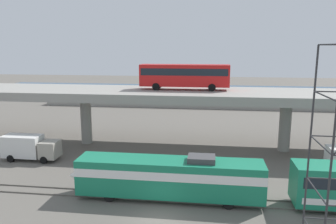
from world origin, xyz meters
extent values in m
plane|color=#605B54|center=(0.00, 0.00, 0.00)|extent=(260.00, 260.00, 0.00)
cube|color=#59544C|center=(0.00, 3.26, 0.06)|extent=(110.00, 0.12, 0.12)
cube|color=#59544C|center=(0.00, 4.74, 0.06)|extent=(110.00, 0.12, 0.12)
cube|color=#197A56|center=(0.38, 4.00, 2.08)|extent=(16.67, 3.00, 3.20)
cube|color=white|center=(0.38, 4.00, 2.66)|extent=(16.67, 3.04, 0.77)
cone|color=white|center=(-7.96, 4.00, 1.76)|extent=(2.27, 2.85, 2.85)
cube|color=black|center=(-6.25, 4.00, 2.98)|extent=(2.27, 2.70, 1.02)
cube|color=#3F3F42|center=(3.22, 4.00, 3.93)|extent=(2.40, 1.80, 0.50)
cylinder|color=black|center=(-4.83, 2.65, 0.48)|extent=(0.96, 0.18, 0.96)
cylinder|color=black|center=(-4.83, 5.35, 0.48)|extent=(0.96, 0.18, 0.96)
cylinder|color=black|center=(5.58, 2.65, 0.48)|extent=(0.96, 0.18, 0.96)
cylinder|color=black|center=(5.58, 5.35, 0.48)|extent=(0.96, 0.18, 0.96)
cylinder|color=black|center=(14.96, 5.35, 0.46)|extent=(0.92, 0.18, 0.92)
cube|color=gray|center=(0.00, 20.00, 7.26)|extent=(96.00, 10.20, 1.14)
cylinder|color=gray|center=(-13.60, 20.00, 3.35)|extent=(1.50, 1.50, 6.69)
cylinder|color=gray|center=(13.60, 20.00, 3.35)|extent=(1.50, 1.50, 6.69)
cube|color=red|center=(0.25, 20.88, 9.78)|extent=(12.00, 2.55, 2.90)
cube|color=black|center=(0.25, 20.88, 10.30)|extent=(11.52, 2.59, 0.93)
cube|color=black|center=(6.20, 20.88, 10.13)|extent=(0.08, 2.30, 1.74)
cylinder|color=black|center=(3.97, 22.09, 8.33)|extent=(1.00, 0.26, 1.00)
cylinder|color=black|center=(3.97, 19.67, 8.33)|extent=(1.00, 0.26, 1.00)
cylinder|color=black|center=(-3.47, 22.09, 8.33)|extent=(1.00, 0.26, 1.00)
cylinder|color=black|center=(-3.47, 19.67, 8.33)|extent=(1.00, 0.26, 1.00)
cube|color=#9E998C|center=(-15.21, 12.20, 1.44)|extent=(2.00, 2.30, 2.00)
cube|color=silver|center=(-18.71, 12.20, 1.74)|extent=(4.60, 2.30, 2.60)
cylinder|color=black|center=(-15.50, 13.29, 0.44)|extent=(0.88, 0.28, 0.88)
cylinder|color=black|center=(-15.50, 11.11, 0.44)|extent=(0.88, 0.28, 0.88)
cylinder|color=black|center=(-19.72, 13.29, 0.44)|extent=(0.88, 0.28, 0.88)
cylinder|color=black|center=(-19.72, 11.11, 0.44)|extent=(0.88, 0.28, 0.88)
cylinder|color=black|center=(17.80, 13.29, 0.44)|extent=(0.88, 0.28, 0.88)
cylinder|color=#2D2D30|center=(9.03, -6.60, 6.84)|extent=(0.10, 0.10, 13.68)
cylinder|color=#2D2D30|center=(9.03, -9.72, 6.84)|extent=(0.10, 0.10, 13.68)
cylinder|color=#2D2D30|center=(10.59, -6.60, 4.56)|extent=(3.12, 0.07, 0.07)
cylinder|color=#2D2D30|center=(9.03, -8.16, 6.84)|extent=(0.07, 3.12, 0.07)
cylinder|color=#2D2D30|center=(9.03, -8.16, 9.12)|extent=(0.07, 3.12, 0.07)
cylinder|color=#2D2D30|center=(9.03, -8.16, 11.40)|extent=(0.07, 3.12, 0.07)
cylinder|color=#2D2D30|center=(9.03, -8.16, 13.68)|extent=(0.07, 3.12, 0.07)
cube|color=gray|center=(0.00, 55.00, 0.89)|extent=(69.12, 12.73, 1.79)
cube|color=#515459|center=(27.85, 56.64, 2.46)|extent=(4.15, 1.79, 0.70)
cube|color=#1E232B|center=(28.06, 56.64, 3.05)|extent=(1.83, 1.58, 0.48)
cylinder|color=black|center=(26.56, 55.79, 2.11)|extent=(0.64, 0.20, 0.64)
cylinder|color=black|center=(26.56, 57.49, 2.11)|extent=(0.64, 0.20, 0.64)
cylinder|color=black|center=(29.14, 55.79, 2.11)|extent=(0.64, 0.20, 0.64)
cylinder|color=black|center=(29.14, 57.49, 2.11)|extent=(0.64, 0.20, 0.64)
cube|color=#515459|center=(6.36, 57.96, 2.46)|extent=(4.38, 1.79, 0.70)
cube|color=#1E232B|center=(6.58, 57.96, 3.05)|extent=(1.93, 1.57, 0.48)
cylinder|color=black|center=(5.01, 57.12, 2.11)|extent=(0.64, 0.20, 0.64)
cylinder|color=black|center=(5.01, 58.81, 2.11)|extent=(0.64, 0.20, 0.64)
cylinder|color=black|center=(7.72, 57.12, 2.11)|extent=(0.64, 0.20, 0.64)
cylinder|color=black|center=(7.72, 58.81, 2.11)|extent=(0.64, 0.20, 0.64)
cube|color=#9E998C|center=(8.60, 55.52, 2.46)|extent=(4.60, 1.77, 0.70)
cube|color=#1E232B|center=(8.37, 55.52, 3.05)|extent=(2.03, 1.56, 0.48)
cylinder|color=black|center=(10.03, 56.35, 2.11)|extent=(0.64, 0.20, 0.64)
cylinder|color=black|center=(10.03, 54.68, 2.11)|extent=(0.64, 0.20, 0.64)
cylinder|color=black|center=(7.17, 56.35, 2.11)|extent=(0.64, 0.20, 0.64)
cylinder|color=black|center=(7.17, 54.68, 2.11)|extent=(0.64, 0.20, 0.64)
cube|color=#0C4C26|center=(-26.99, 53.23, 2.46)|extent=(4.24, 1.77, 0.70)
cube|color=#1E232B|center=(-26.78, 53.23, 3.05)|extent=(1.87, 1.56, 0.48)
cylinder|color=black|center=(-28.31, 52.39, 2.11)|extent=(0.64, 0.20, 0.64)
cylinder|color=black|center=(-28.31, 54.07, 2.11)|extent=(0.64, 0.20, 0.64)
cylinder|color=black|center=(-25.68, 52.39, 2.11)|extent=(0.64, 0.20, 0.64)
cylinder|color=black|center=(-25.68, 54.07, 2.11)|extent=(0.64, 0.20, 0.64)
cube|color=black|center=(-6.77, 57.89, 2.46)|extent=(4.21, 1.77, 0.70)
cube|color=#1E232B|center=(-6.56, 57.89, 3.05)|extent=(1.85, 1.56, 0.48)
cylinder|color=black|center=(-8.08, 57.05, 2.11)|extent=(0.64, 0.20, 0.64)
cylinder|color=black|center=(-8.08, 58.73, 2.11)|extent=(0.64, 0.20, 0.64)
cylinder|color=black|center=(-5.47, 57.05, 2.11)|extent=(0.64, 0.20, 0.64)
cylinder|color=black|center=(-5.47, 58.73, 2.11)|extent=(0.64, 0.20, 0.64)
cube|color=black|center=(-18.91, 53.25, 2.46)|extent=(4.26, 1.76, 0.70)
cube|color=#1E232B|center=(-19.12, 53.25, 3.05)|extent=(1.88, 1.55, 0.48)
cylinder|color=black|center=(-17.59, 54.08, 2.11)|extent=(0.64, 0.20, 0.64)
cylinder|color=black|center=(-17.59, 52.41, 2.11)|extent=(0.64, 0.20, 0.64)
cylinder|color=black|center=(-20.23, 54.08, 2.11)|extent=(0.64, 0.20, 0.64)
cylinder|color=black|center=(-20.23, 52.41, 2.11)|extent=(0.64, 0.20, 0.64)
cube|color=navy|center=(0.00, 78.00, 0.00)|extent=(140.00, 36.00, 0.01)
camera|label=1|loc=(3.95, -23.73, 13.59)|focal=35.32mm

